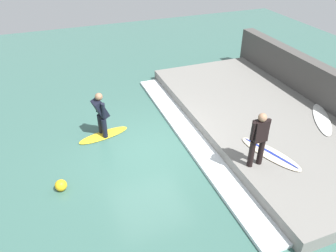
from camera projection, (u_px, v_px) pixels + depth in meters
name	position (u px, v px, depth m)	size (l,w,h in m)	color
ground_plane	(147.00, 149.00, 10.09)	(28.00, 28.00, 0.00)	#386056
concrete_ledge	(260.00, 119.00, 11.19)	(4.40, 9.48, 0.41)	slate
back_wall	(322.00, 91.00, 11.57)	(0.50, 9.95, 1.69)	#474442
wave_foam_crest	(192.00, 138.00, 10.51)	(0.73, 9.01, 0.11)	silver
surfboard_riding	(104.00, 135.00, 10.69)	(1.75, 0.86, 0.06)	yellow
surfer_riding	(101.00, 112.00, 10.22)	(0.53, 0.66, 1.50)	black
surfer_waiting_near	(259.00, 137.00, 8.35)	(0.54, 0.25, 1.59)	black
surfboard_waiting_near	(270.00, 153.00, 9.19)	(1.13, 2.03, 0.07)	beige
surfboard_spare	(322.00, 119.00, 10.75)	(1.52, 1.99, 0.06)	white
marker_buoy	(61.00, 185.00, 8.52)	(0.31, 0.31, 0.31)	yellow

